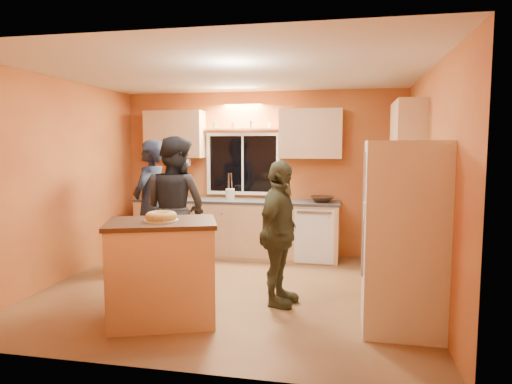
% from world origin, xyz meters
% --- Properties ---
extents(ground, '(4.50, 4.50, 0.00)m').
position_xyz_m(ground, '(0.00, 0.00, 0.00)').
color(ground, brown).
rests_on(ground, ground).
extents(room_shell, '(4.54, 4.04, 2.61)m').
position_xyz_m(room_shell, '(0.12, 0.41, 1.62)').
color(room_shell, '#C87C33').
rests_on(room_shell, ground).
extents(back_counter, '(4.23, 0.62, 0.90)m').
position_xyz_m(back_counter, '(0.01, 1.70, 0.45)').
color(back_counter, tan).
rests_on(back_counter, ground).
extents(right_counter, '(0.62, 1.84, 0.90)m').
position_xyz_m(right_counter, '(1.95, 0.50, 0.45)').
color(right_counter, tan).
rests_on(right_counter, ground).
extents(refrigerator, '(0.72, 0.70, 1.80)m').
position_xyz_m(refrigerator, '(1.89, -0.80, 0.90)').
color(refrigerator, silver).
rests_on(refrigerator, ground).
extents(island, '(1.23, 1.03, 1.02)m').
position_xyz_m(island, '(-0.42, -1.05, 0.52)').
color(island, tan).
rests_on(island, ground).
extents(bundt_pastry, '(0.31, 0.31, 0.09)m').
position_xyz_m(bundt_pastry, '(-0.42, -1.05, 1.06)').
color(bundt_pastry, tan).
rests_on(bundt_pastry, island).
extents(person_left, '(0.47, 0.69, 1.83)m').
position_xyz_m(person_left, '(-1.37, 0.79, 0.91)').
color(person_left, black).
rests_on(person_left, ground).
extents(person_center, '(1.11, 1.00, 1.87)m').
position_xyz_m(person_center, '(-0.82, 0.34, 0.93)').
color(person_center, black).
rests_on(person_center, ground).
extents(person_right, '(0.57, 0.99, 1.59)m').
position_xyz_m(person_right, '(0.64, -0.35, 0.80)').
color(person_right, '#393E27').
rests_on(person_right, ground).
extents(mixing_bowl, '(0.40, 0.40, 0.09)m').
position_xyz_m(mixing_bowl, '(0.99, 1.67, 0.94)').
color(mixing_bowl, '#321C10').
rests_on(mixing_bowl, back_counter).
extents(utensil_crock, '(0.14, 0.14, 0.17)m').
position_xyz_m(utensil_crock, '(-0.44, 1.69, 0.99)').
color(utensil_crock, beige).
rests_on(utensil_crock, back_counter).
extents(potted_plant, '(0.32, 0.30, 0.29)m').
position_xyz_m(potted_plant, '(1.99, -0.30, 1.04)').
color(potted_plant, gray).
rests_on(potted_plant, right_counter).
extents(red_box, '(0.19, 0.16, 0.07)m').
position_xyz_m(red_box, '(1.87, 0.85, 0.94)').
color(red_box, '#AB1C1A').
rests_on(red_box, right_counter).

